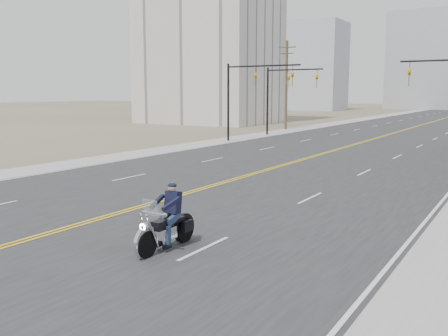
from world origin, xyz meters
The scene contains 10 objects.
road centered at (0.00, 70.00, 0.01)m, with size 20.00×200.00×0.01m, color #303033.
sidewalk_left centered at (-11.50, 70.00, 0.01)m, with size 3.00×200.00×0.01m, color #A5A5A0.
traffic_mast_left centered at (-8.98, 32.00, 4.94)m, with size 7.10×0.26×7.00m.
traffic_mast_far centered at (-9.31, 40.00, 4.87)m, with size 6.10×0.26×7.00m.
utility_pole_left centered at (-12.50, 48.00, 5.48)m, with size 2.20×0.30×10.50m.
apartment_block centered at (-28.00, 55.00, 15.00)m, with size 18.00×14.00×30.00m, color silver.
haze_bldg_a centered at (-35.00, 115.00, 11.00)m, with size 14.00×12.00×22.00m, color #B7BCC6.
haze_bldg_d centered at (-12.00, 140.00, 13.00)m, with size 20.00×15.00×26.00m, color #ADB2B7.
haze_bldg_f centered at (-50.00, 130.00, 8.00)m, with size 12.00×12.00×16.00m, color #ADB2B7.
motorcyclist centered at (4.12, 3.40, 0.93)m, with size 1.03×2.39×1.87m, color black, non-canonical shape.
Camera 1 is at (12.57, -7.31, 4.37)m, focal length 40.00 mm.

